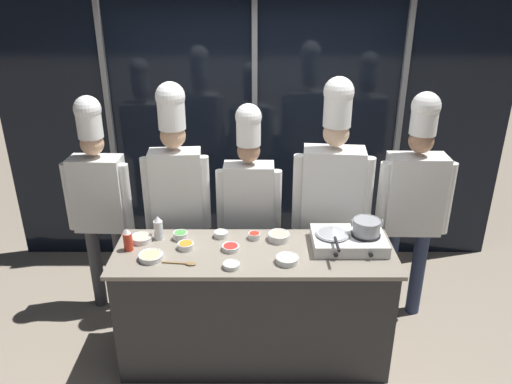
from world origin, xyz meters
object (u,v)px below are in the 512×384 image
object	(u,v)px
stock_pot	(368,227)
prep_bowl_scallions	(182,235)
chef_sous	(178,185)
chef_pastry	(334,189)
serving_spoon_slotted	(187,263)
prep_bowl_ginger	(153,256)
squeeze_bottle_chili	(130,240)
frying_pan	(334,232)
prep_bowl_rice	(223,234)
chef_line	(251,198)
squeeze_bottle_clear	(160,228)
chef_head	(101,192)
prep_bowl_shrimp	(280,236)
portable_stove	(350,241)
prep_bowl_onion	(233,265)
prep_bowl_garlic	(289,259)
prep_bowl_bell_pepper	(232,247)
prep_bowl_carrots	(187,245)
chef_apprentice	(416,195)
prep_bowl_chili_flakes	(256,235)
prep_bowl_chicken	(143,238)

from	to	relation	value
stock_pot	prep_bowl_scallions	world-z (taller)	stock_pot
chef_sous	chef_pastry	world-z (taller)	chef_pastry
stock_pot	serving_spoon_slotted	bearing A→B (deg)	-169.08
stock_pot	prep_bowl_ginger	xyz separation A→B (m)	(-1.51, -0.18, -0.14)
prep_bowl_scallions	chef_pastry	bearing A→B (deg)	16.73
squeeze_bottle_chili	chef_pastry	bearing A→B (deg)	18.66
frying_pan	prep_bowl_rice	world-z (taller)	frying_pan
squeeze_bottle_chili	chef_line	bearing A→B (deg)	34.15
serving_spoon_slotted	squeeze_bottle_clear	bearing A→B (deg)	124.36
prep_bowl_ginger	chef_head	distance (m)	0.94
prep_bowl_shrimp	portable_stove	bearing A→B (deg)	-10.76
squeeze_bottle_chili	prep_bowl_onion	size ratio (longest dim) A/B	1.47
serving_spoon_slotted	chef_head	distance (m)	1.15
serving_spoon_slotted	prep_bowl_rice	bearing A→B (deg)	60.59
portable_stove	chef_line	bearing A→B (deg)	144.05
prep_bowl_garlic	prep_bowl_shrimp	bearing A→B (deg)	97.95
frying_pan	prep_bowl_bell_pepper	bearing A→B (deg)	-176.33
prep_bowl_carrots	chef_pastry	bearing A→B (deg)	23.96
prep_bowl_scallions	chef_line	xyz separation A→B (m)	(0.50, 0.42, 0.12)
prep_bowl_shrimp	serving_spoon_slotted	size ratio (longest dim) A/B	0.68
prep_bowl_garlic	chef_apprentice	size ratio (longest dim) A/B	0.08
prep_bowl_chili_flakes	prep_bowl_bell_pepper	world-z (taller)	prep_bowl_chili_flakes
stock_pot	chef_sous	bearing A→B (deg)	160.97
prep_bowl_carrots	prep_bowl_garlic	distance (m)	0.74
frying_pan	prep_bowl_scallions	distance (m)	1.12
prep_bowl_shrimp	squeeze_bottle_chili	bearing A→B (deg)	-172.25
prep_bowl_onion	chef_sous	world-z (taller)	chef_sous
prep_bowl_chili_flakes	prep_bowl_bell_pepper	distance (m)	0.23
prep_bowl_chicken	prep_bowl_shrimp	distance (m)	1.01
portable_stove	serving_spoon_slotted	size ratio (longest dim) A/B	2.18
prep_bowl_chili_flakes	chef_head	world-z (taller)	chef_head
prep_bowl_chicken	prep_bowl_ginger	distance (m)	0.28
squeeze_bottle_chili	prep_bowl_rice	distance (m)	0.67
squeeze_bottle_clear	prep_bowl_shrimp	xyz separation A→B (m)	(0.89, -0.02, -0.06)
prep_bowl_ginger	chef_sous	xyz separation A→B (m)	(0.09, 0.67, 0.25)
prep_bowl_ginger	prep_bowl_bell_pepper	distance (m)	0.56
prep_bowl_bell_pepper	chef_line	xyz separation A→B (m)	(0.12, 0.57, 0.13)
stock_pot	serving_spoon_slotted	size ratio (longest dim) A/B	0.94
squeeze_bottle_chili	prep_bowl_scallions	world-z (taller)	squeeze_bottle_chili
prep_bowl_chicken	portable_stove	bearing A→B (deg)	-2.83
stock_pot	prep_bowl_garlic	world-z (taller)	stock_pot
portable_stove	prep_bowl_shrimp	world-z (taller)	portable_stove
prep_bowl_shrimp	prep_bowl_rice	xyz separation A→B (m)	(-0.43, 0.04, -0.01)
frying_pan	prep_bowl_garlic	world-z (taller)	frying_pan
prep_bowl_scallions	prep_bowl_shrimp	bearing A→B (deg)	-1.09
prep_bowl_chicken	chef_sous	bearing A→B (deg)	62.87
frying_pan	prep_bowl_ginger	world-z (taller)	frying_pan
chef_line	squeeze_bottle_chili	bearing A→B (deg)	35.01
chef_head	squeeze_bottle_clear	bearing A→B (deg)	143.22
stock_pot	squeeze_bottle_chili	world-z (taller)	stock_pot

